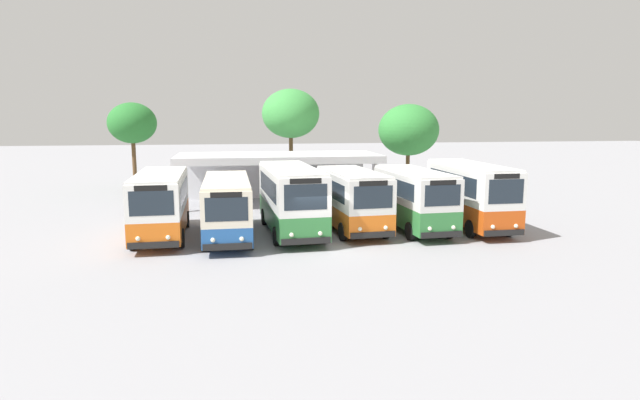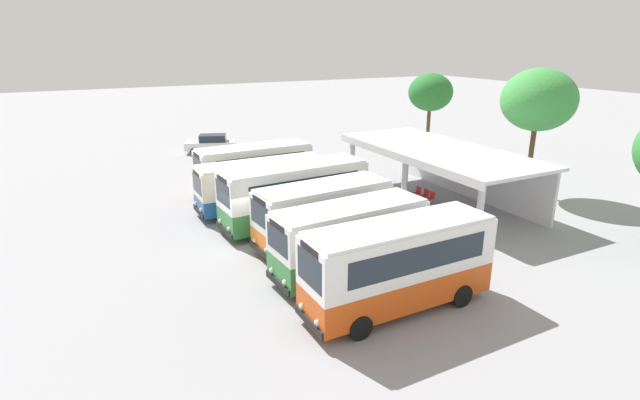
% 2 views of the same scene
% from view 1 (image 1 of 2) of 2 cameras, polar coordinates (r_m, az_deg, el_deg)
% --- Properties ---
extents(ground_plane, '(180.00, 180.00, 0.00)m').
position_cam_1_polar(ground_plane, '(24.60, 0.03, -5.15)').
color(ground_plane, '#939399').
extents(city_bus_nearest_orange, '(2.55, 7.58, 3.22)m').
position_cam_1_polar(city_bus_nearest_orange, '(27.45, -16.61, -0.24)').
color(city_bus_nearest_orange, black).
rests_on(city_bus_nearest_orange, ground).
extents(city_bus_second_in_row, '(2.37, 7.83, 2.98)m').
position_cam_1_polar(city_bus_second_in_row, '(26.60, -9.89, -0.55)').
color(city_bus_second_in_row, black).
rests_on(city_bus_second_in_row, ground).
extents(city_bus_middle_cream, '(2.81, 8.19, 3.43)m').
position_cam_1_polar(city_bus_middle_cream, '(27.31, -3.11, 0.31)').
color(city_bus_middle_cream, black).
rests_on(city_bus_middle_cream, ground).
extents(city_bus_fourth_amber, '(2.79, 6.92, 3.17)m').
position_cam_1_polar(city_bus_fourth_amber, '(27.93, 3.46, 0.22)').
color(city_bus_fourth_amber, black).
rests_on(city_bus_fourth_amber, ground).
extents(city_bus_fifth_blue, '(2.59, 6.99, 3.20)m').
position_cam_1_polar(city_bus_fifth_blue, '(28.42, 9.99, 0.28)').
color(city_bus_fifth_blue, black).
rests_on(city_bus_fifth_blue, ground).
extents(city_bus_far_end_green, '(2.35, 7.51, 3.45)m').
position_cam_1_polar(city_bus_far_end_green, '(29.77, 15.75, 0.72)').
color(city_bus_far_end_green, black).
rests_on(city_bus_far_end_green, ground).
extents(terminal_canopy, '(13.63, 5.91, 3.40)m').
position_cam_1_polar(terminal_canopy, '(37.40, -4.55, 3.86)').
color(terminal_canopy, silver).
rests_on(terminal_canopy, ground).
extents(waiting_chair_end_by_column, '(0.45, 0.45, 0.86)m').
position_cam_1_polar(waiting_chair_end_by_column, '(36.10, -5.41, 0.23)').
color(waiting_chair_end_by_column, slate).
rests_on(waiting_chair_end_by_column, ground).
extents(waiting_chair_second_from_end, '(0.45, 0.45, 0.86)m').
position_cam_1_polar(waiting_chair_second_from_end, '(36.28, -4.46, 0.29)').
color(waiting_chair_second_from_end, slate).
rests_on(waiting_chair_second_from_end, ground).
extents(waiting_chair_middle_seat, '(0.45, 0.45, 0.86)m').
position_cam_1_polar(waiting_chair_middle_seat, '(36.28, -3.49, 0.30)').
color(waiting_chair_middle_seat, slate).
rests_on(waiting_chair_middle_seat, ground).
extents(roadside_tree_behind_canopy, '(4.57, 4.57, 8.09)m').
position_cam_1_polar(roadside_tree_behind_canopy, '(43.07, -3.14, 9.16)').
color(roadside_tree_behind_canopy, brown).
rests_on(roadside_tree_behind_canopy, ground).
extents(roadside_tree_east_of_canopy, '(4.88, 4.88, 6.92)m').
position_cam_1_polar(roadside_tree_east_of_canopy, '(44.25, 9.42, 7.37)').
color(roadside_tree_east_of_canopy, brown).
rests_on(roadside_tree_east_of_canopy, ground).
extents(roadside_tree_west_of_canopy, '(3.79, 3.79, 7.02)m').
position_cam_1_polar(roadside_tree_west_of_canopy, '(45.30, -19.39, 7.72)').
color(roadside_tree_west_of_canopy, brown).
rests_on(roadside_tree_west_of_canopy, ground).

